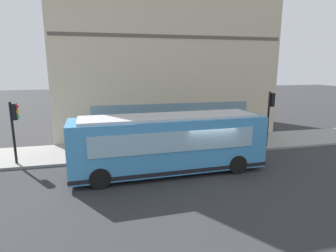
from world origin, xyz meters
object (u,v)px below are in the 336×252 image
(pedestrian_walking_along_curb, at_px, (255,129))
(pedestrian_near_hydrant, at_px, (248,133))
(traffic_light_near_corner, at_px, (270,108))
(pedestrian_by_light_pole, at_px, (255,126))
(fire_hydrant, at_px, (164,144))
(newspaper_vending_box, at_px, (201,143))
(traffic_light_down_block, at_px, (14,121))
(pedestrian_near_building_entrance, at_px, (145,132))
(city_bus_nearside, at_px, (169,144))

(pedestrian_walking_along_curb, xyz_separation_m, pedestrian_near_hydrant, (-1.09, 1.22, 0.07))
(traffic_light_near_corner, distance_m, pedestrian_by_light_pole, 2.79)
(traffic_light_near_corner, bearing_deg, pedestrian_near_hydrant, 84.07)
(fire_hydrant, height_order, newspaper_vending_box, newspaper_vending_box)
(pedestrian_by_light_pole, bearing_deg, newspaper_vending_box, 111.88)
(fire_hydrant, relative_size, pedestrian_near_hydrant, 0.43)
(pedestrian_walking_along_curb, bearing_deg, pedestrian_near_hydrant, 131.71)
(traffic_light_down_block, xyz_separation_m, newspaper_vending_box, (-0.02, -10.93, -1.98))
(traffic_light_near_corner, distance_m, pedestrian_walking_along_curb, 2.11)
(traffic_light_near_corner, xyz_separation_m, fire_hydrant, (0.95, 7.11, -2.24))
(traffic_light_down_block, height_order, pedestrian_near_hydrant, traffic_light_down_block)
(fire_hydrant, height_order, pedestrian_walking_along_curb, pedestrian_walking_along_curb)
(pedestrian_walking_along_curb, bearing_deg, traffic_light_near_corner, -167.64)
(fire_hydrant, relative_size, pedestrian_near_building_entrance, 0.48)
(pedestrian_by_light_pole, relative_size, pedestrian_walking_along_curb, 0.99)
(pedestrian_near_hydrant, bearing_deg, traffic_light_down_block, 89.88)
(traffic_light_near_corner, xyz_separation_m, pedestrian_by_light_pole, (2.20, -0.26, -1.70))
(pedestrian_near_hydrant, xyz_separation_m, newspaper_vending_box, (0.02, 3.29, -0.53))
(fire_hydrant, bearing_deg, city_bus_nearside, 170.77)
(city_bus_nearside, distance_m, pedestrian_by_light_pole, 9.40)
(city_bus_nearside, bearing_deg, newspaper_vending_box, -44.87)
(pedestrian_by_light_pole, height_order, newspaper_vending_box, pedestrian_by_light_pole)
(city_bus_nearside, relative_size, newspaper_vending_box, 11.24)
(pedestrian_walking_along_curb, distance_m, pedestrian_near_hydrant, 1.64)
(city_bus_nearside, height_order, traffic_light_down_block, traffic_light_down_block)
(pedestrian_near_hydrant, bearing_deg, pedestrian_near_building_entrance, 70.38)
(pedestrian_by_light_pole, relative_size, newspaper_vending_box, 1.76)
(traffic_light_down_block, xyz_separation_m, pedestrian_walking_along_curb, (1.06, -15.44, -1.52))
(traffic_light_near_corner, height_order, traffic_light_down_block, traffic_light_near_corner)
(pedestrian_near_building_entrance, height_order, newspaper_vending_box, pedestrian_near_building_entrance)
(traffic_light_near_corner, distance_m, pedestrian_near_hydrant, 2.21)
(traffic_light_down_block, bearing_deg, pedestrian_by_light_pole, -82.83)
(fire_hydrant, distance_m, pedestrian_walking_along_curb, 6.86)
(traffic_light_near_corner, bearing_deg, pedestrian_walking_along_curb, 12.36)
(fire_hydrant, height_order, pedestrian_near_hydrant, pedestrian_near_hydrant)
(pedestrian_near_building_entrance, height_order, pedestrian_by_light_pole, pedestrian_by_light_pole)
(city_bus_nearside, height_order, fire_hydrant, city_bus_nearside)
(fire_hydrant, relative_size, pedestrian_by_light_pole, 0.47)
(city_bus_nearside, bearing_deg, pedestrian_walking_along_curb, -61.64)
(pedestrian_near_hydrant, relative_size, newspaper_vending_box, 1.90)
(traffic_light_near_corner, bearing_deg, pedestrian_near_building_entrance, 72.77)
(fire_hydrant, xyz_separation_m, pedestrian_by_light_pole, (1.24, -7.36, 0.54))
(city_bus_nearside, distance_m, newspaper_vending_box, 4.26)
(fire_hydrant, bearing_deg, pedestrian_near_building_entrance, 33.36)
(city_bus_nearside, height_order, traffic_light_near_corner, traffic_light_near_corner)
(pedestrian_walking_along_curb, relative_size, newspaper_vending_box, 1.79)
(pedestrian_near_building_entrance, bearing_deg, city_bus_nearside, -175.35)
(pedestrian_by_light_pole, distance_m, pedestrian_walking_along_curb, 1.09)
(pedestrian_near_hydrant, bearing_deg, pedestrian_by_light_pole, -40.66)
(pedestrian_walking_along_curb, bearing_deg, traffic_light_down_block, 93.92)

